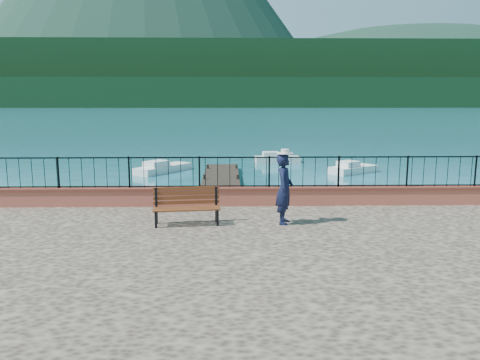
{
  "coord_description": "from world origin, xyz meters",
  "views": [
    {
      "loc": [
        -1.58,
        -10.84,
        4.5
      ],
      "look_at": [
        -1.26,
        2.0,
        2.3
      ],
      "focal_mm": 35.0,
      "sensor_mm": 36.0,
      "label": 1
    }
  ],
  "objects_px": {
    "boat_1": "(332,197)",
    "person": "(284,189)",
    "boat_3": "(163,166)",
    "boat_4": "(277,157)",
    "boat_0": "(101,204)",
    "park_bench": "(187,214)",
    "boat_2": "(353,166)"
  },
  "relations": [
    {
      "from": "park_bench",
      "to": "boat_4",
      "type": "xyz_separation_m",
      "value": [
        4.71,
        21.73,
        -1.1
      ]
    },
    {
      "from": "person",
      "to": "boat_0",
      "type": "relative_size",
      "value": 0.48
    },
    {
      "from": "park_bench",
      "to": "boat_1",
      "type": "height_order",
      "value": "park_bench"
    },
    {
      "from": "person",
      "to": "boat_3",
      "type": "xyz_separation_m",
      "value": [
        -5.64,
        17.16,
        -1.75
      ]
    },
    {
      "from": "boat_1",
      "to": "boat_2",
      "type": "relative_size",
      "value": 1.03
    },
    {
      "from": "person",
      "to": "boat_2",
      "type": "bearing_deg",
      "value": -7.73
    },
    {
      "from": "park_bench",
      "to": "boat_4",
      "type": "distance_m",
      "value": 22.26
    },
    {
      "from": "person",
      "to": "boat_2",
      "type": "xyz_separation_m",
      "value": [
        6.33,
        16.52,
        -1.75
      ]
    },
    {
      "from": "park_bench",
      "to": "person",
      "type": "height_order",
      "value": "person"
    },
    {
      "from": "park_bench",
      "to": "boat_1",
      "type": "relative_size",
      "value": 0.54
    },
    {
      "from": "boat_0",
      "to": "person",
      "type": "bearing_deg",
      "value": -53.27
    },
    {
      "from": "boat_0",
      "to": "boat_1",
      "type": "relative_size",
      "value": 1.19
    },
    {
      "from": "boat_1",
      "to": "person",
      "type": "bearing_deg",
      "value": -101.45
    },
    {
      "from": "boat_3",
      "to": "boat_4",
      "type": "distance_m",
      "value": 8.95
    },
    {
      "from": "boat_3",
      "to": "boat_0",
      "type": "bearing_deg",
      "value": -149.94
    },
    {
      "from": "boat_1",
      "to": "boat_4",
      "type": "relative_size",
      "value": 1.04
    },
    {
      "from": "park_bench",
      "to": "boat_2",
      "type": "bearing_deg",
      "value": 55.63
    },
    {
      "from": "park_bench",
      "to": "boat_4",
      "type": "relative_size",
      "value": 0.56
    },
    {
      "from": "boat_2",
      "to": "boat_3",
      "type": "bearing_deg",
      "value": 142.62
    },
    {
      "from": "park_bench",
      "to": "boat_0",
      "type": "relative_size",
      "value": 0.46
    },
    {
      "from": "person",
      "to": "boat_4",
      "type": "distance_m",
      "value": 21.85
    },
    {
      "from": "boat_0",
      "to": "boat_4",
      "type": "height_order",
      "value": "same"
    },
    {
      "from": "park_bench",
      "to": "boat_0",
      "type": "bearing_deg",
      "value": 116.95
    },
    {
      "from": "person",
      "to": "boat_4",
      "type": "relative_size",
      "value": 0.59
    },
    {
      "from": "park_bench",
      "to": "boat_1",
      "type": "distance_m",
      "value": 9.2
    },
    {
      "from": "person",
      "to": "boat_3",
      "type": "height_order",
      "value": "person"
    },
    {
      "from": "boat_1",
      "to": "boat_2",
      "type": "bearing_deg",
      "value": 80.76
    },
    {
      "from": "person",
      "to": "park_bench",
      "type": "bearing_deg",
      "value": 104.43
    },
    {
      "from": "boat_0",
      "to": "boat_2",
      "type": "distance_m",
      "value": 16.61
    },
    {
      "from": "boat_0",
      "to": "boat_3",
      "type": "bearing_deg",
      "value": 74.4
    },
    {
      "from": "boat_2",
      "to": "boat_3",
      "type": "distance_m",
      "value": 11.98
    },
    {
      "from": "boat_1",
      "to": "park_bench",
      "type": "bearing_deg",
      "value": -116.72
    }
  ]
}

